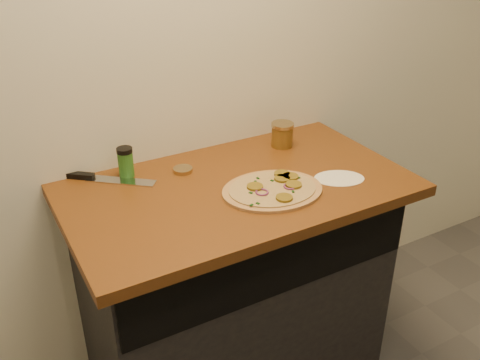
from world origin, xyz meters
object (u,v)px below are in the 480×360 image
salsa_jar (282,135)px  chefs_knife (97,178)px  spice_shaker (126,162)px  pizza (273,189)px

salsa_jar → chefs_knife: bearing=173.9°
chefs_knife → spice_shaker: (0.10, -0.03, 0.05)m
pizza → salsa_jar: salsa_jar is taller
chefs_knife → salsa_jar: salsa_jar is taller
salsa_jar → pizza: bearing=-127.7°
chefs_knife → spice_shaker: bearing=-15.6°
pizza → spice_shaker: bearing=138.5°
salsa_jar → spice_shaker: spice_shaker is taller
pizza → chefs_knife: size_ratio=1.29×
spice_shaker → chefs_knife: bearing=164.4°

